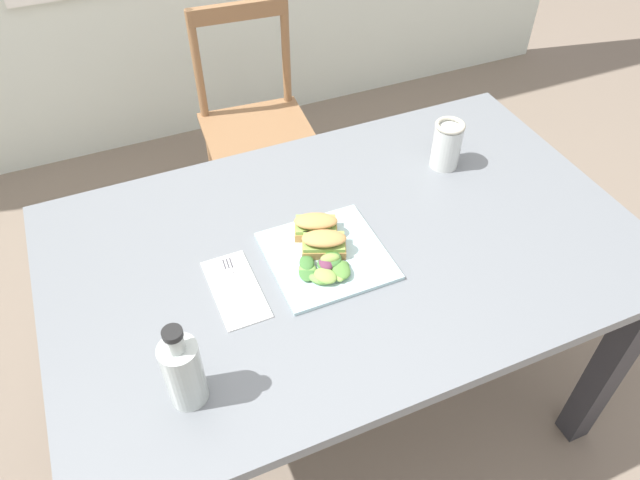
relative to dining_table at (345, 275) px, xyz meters
The scene contains 11 objects.
ground_plane 0.65m from the dining_table, 131.32° to the right, with size 8.59×8.59×0.00m, color #7A6B5B.
dining_table is the anchor object (origin of this frame).
chair_wooden_far 0.99m from the dining_table, 85.36° to the left, with size 0.43×0.43×0.87m.
plate_lunch 0.14m from the dining_table, 158.29° to the right, with size 0.27×0.27×0.01m, color silver.
sandwich_half_front 0.17m from the dining_table, 167.51° to the right, with size 0.12×0.10×0.06m.
sandwich_half_back 0.17m from the dining_table, 142.55° to the left, with size 0.12×0.10×0.06m.
salad_mixed_greens 0.18m from the dining_table, 138.80° to the right, with size 0.13×0.12×0.03m.
napkin_folded 0.31m from the dining_table, behind, with size 0.10×0.21×0.00m, color white.
fork_on_napkin 0.31m from the dining_table, behind, with size 0.03×0.19×0.00m.
bottle_cold_brew 0.55m from the dining_table, 150.27° to the right, with size 0.07×0.07×0.20m.
mason_jar_iced_tea 0.45m from the dining_table, 24.62° to the left, with size 0.08×0.08×0.13m.
Camera 1 is at (-0.34, -0.76, 1.74)m, focal length 33.44 mm.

